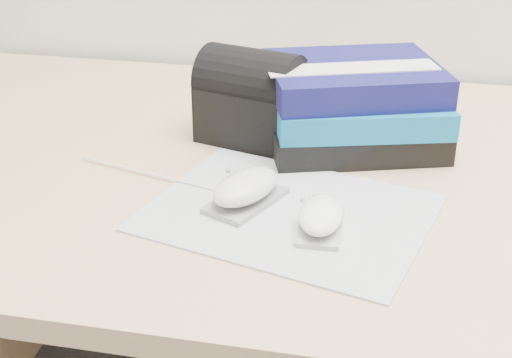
% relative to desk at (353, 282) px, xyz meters
% --- Properties ---
extents(desk, '(1.60, 0.80, 0.73)m').
position_rel_desk_xyz_m(desk, '(0.00, 0.00, 0.00)').
color(desk, tan).
rests_on(desk, ground).
extents(mousepad, '(0.39, 0.33, 0.00)m').
position_rel_desk_xyz_m(mousepad, '(-0.08, -0.21, 0.24)').
color(mousepad, '#9A9BA2').
rests_on(mousepad, desk).
extents(mouse_rear, '(0.10, 0.12, 0.05)m').
position_rel_desk_xyz_m(mouse_rear, '(-0.13, -0.20, 0.26)').
color(mouse_rear, gray).
rests_on(mouse_rear, mousepad).
extents(mouse_front, '(0.05, 0.09, 0.04)m').
position_rel_desk_xyz_m(mouse_front, '(-0.03, -0.24, 0.25)').
color(mouse_front, '#A5A5A7').
rests_on(mouse_front, mousepad).
extents(usb_cable, '(0.23, 0.07, 0.00)m').
position_rel_desk_xyz_m(usb_cable, '(-0.27, -0.15, 0.24)').
color(usb_cable, white).
rests_on(usb_cable, mousepad).
extents(book_stack, '(0.30, 0.26, 0.12)m').
position_rel_desk_xyz_m(book_stack, '(-0.02, 0.02, 0.29)').
color(book_stack, black).
rests_on(book_stack, desk).
extents(pouch, '(0.17, 0.14, 0.14)m').
position_rel_desk_xyz_m(pouch, '(-0.17, 0.01, 0.30)').
color(pouch, black).
rests_on(pouch, desk).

